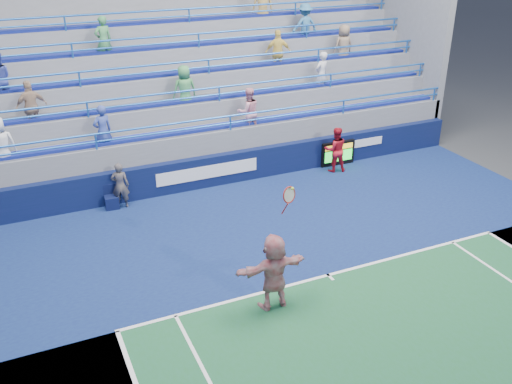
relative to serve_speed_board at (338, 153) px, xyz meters
name	(u,v)px	position (x,y,z in m)	size (l,w,h in m)	color
ground	(328,276)	(-4.12, -6.30, -0.47)	(120.00, 120.00, 0.00)	#333538
sponsor_wall	(234,167)	(-4.12, 0.19, 0.08)	(18.00, 0.32, 1.10)	#0A1539
bleacher_stand	(197,110)	(-4.13, 3.97, 1.07)	(18.00, 5.60, 6.13)	slate
serve_speed_board	(338,153)	(0.00, 0.00, 0.00)	(1.36, 0.18, 0.94)	black
judge_chair	(112,201)	(-8.44, -0.12, -0.23)	(0.45, 0.45, 0.75)	#0B1338
tennis_player	(274,272)	(-5.97, -6.86, 0.49)	(1.78, 0.58, 3.06)	silver
line_judge	(120,185)	(-8.13, -0.19, 0.29)	(0.56, 0.36, 1.52)	#131834
ball_girl	(335,150)	(-0.39, -0.44, 0.37)	(0.81, 0.63, 1.68)	#B51422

